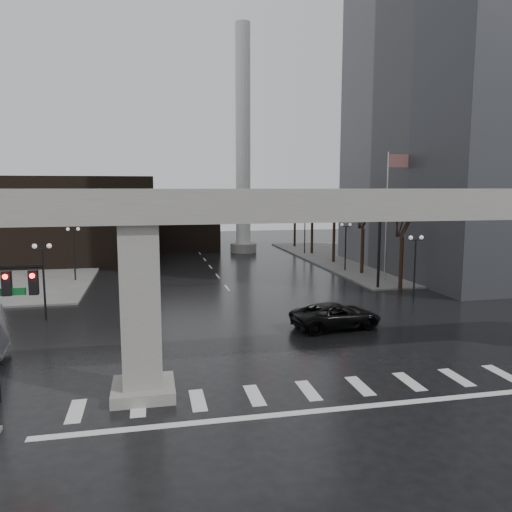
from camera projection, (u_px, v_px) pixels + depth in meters
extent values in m
plane|color=black|center=(302.00, 382.00, 22.62)|extent=(160.00, 160.00, 0.00)
cube|color=slate|center=(414.00, 257.00, 62.90)|extent=(28.00, 36.00, 0.15)
cube|color=gray|center=(304.00, 205.00, 21.54)|extent=(48.00, 2.20, 1.40)
cube|color=gray|center=(141.00, 311.00, 20.67)|extent=(1.60, 1.60, 7.30)
cube|color=gray|center=(144.00, 390.00, 21.13)|extent=(2.60, 2.60, 0.50)
cube|color=slate|center=(491.00, 67.00, 50.80)|extent=(22.00, 26.00, 42.00)
cube|color=black|center=(86.00, 219.00, 59.72)|extent=(16.00, 14.00, 10.00)
cube|color=black|center=(181.00, 221.00, 72.04)|extent=(10.00, 10.00, 8.00)
cylinder|color=silver|center=(243.00, 141.00, 66.40)|extent=(2.00, 2.00, 30.00)
cylinder|color=gray|center=(243.00, 248.00, 68.35)|extent=(3.60, 3.60, 1.20)
cylinder|color=black|center=(379.00, 243.00, 42.96)|extent=(0.24, 0.24, 8.00)
cylinder|color=black|center=(313.00, 207.00, 41.28)|extent=(12.00, 0.18, 0.18)
cube|color=black|center=(347.00, 214.00, 41.99)|extent=(0.35, 0.30, 1.00)
cube|color=black|center=(308.00, 215.00, 41.26)|extent=(0.35, 0.30, 1.00)
cube|color=black|center=(267.00, 215.00, 40.53)|extent=(0.35, 0.30, 1.00)
sphere|color=#FF0C05|center=(348.00, 211.00, 41.77)|extent=(0.20, 0.20, 0.20)
cube|color=#0C5422|center=(364.00, 209.00, 42.24)|extent=(1.80, 0.05, 0.35)
cube|color=#0C5422|center=(290.00, 209.00, 40.89)|extent=(1.80, 0.05, 0.35)
cylinder|color=black|center=(16.00, 267.00, 19.89)|extent=(2.00, 0.14, 0.14)
cube|color=black|center=(7.00, 283.00, 19.90)|extent=(0.35, 0.30, 1.00)
cube|color=black|center=(34.00, 282.00, 20.11)|extent=(0.35, 0.30, 1.00)
cube|color=#0C5422|center=(5.00, 292.00, 19.92)|extent=(1.60, 0.05, 0.30)
cylinder|color=silver|center=(386.00, 218.00, 46.24)|extent=(0.12, 0.12, 12.00)
cube|color=red|center=(398.00, 161.00, 45.75)|extent=(2.00, 0.03, 1.20)
cylinder|color=black|center=(415.00, 270.00, 38.67)|extent=(0.14, 0.14, 4.80)
cube|color=black|center=(416.00, 240.00, 38.35)|extent=(0.90, 0.06, 0.06)
sphere|color=silver|center=(411.00, 238.00, 38.23)|extent=(0.32, 0.32, 0.32)
sphere|color=silver|center=(421.00, 237.00, 38.42)|extent=(0.32, 0.32, 0.32)
cylinder|color=black|center=(345.00, 249.00, 52.23)|extent=(0.14, 0.14, 4.80)
cube|color=black|center=(346.00, 227.00, 51.91)|extent=(0.90, 0.06, 0.06)
sphere|color=silver|center=(342.00, 225.00, 51.79)|extent=(0.32, 0.32, 0.32)
sphere|color=silver|center=(350.00, 225.00, 51.98)|extent=(0.32, 0.32, 0.32)
cylinder|color=black|center=(305.00, 236.00, 65.79)|extent=(0.14, 0.14, 4.80)
cube|color=black|center=(305.00, 219.00, 65.48)|extent=(0.90, 0.06, 0.06)
sphere|color=silver|center=(302.00, 217.00, 65.35)|extent=(0.32, 0.32, 0.32)
sphere|color=silver|center=(308.00, 217.00, 65.54)|extent=(0.32, 0.32, 0.32)
cylinder|color=black|center=(44.00, 284.00, 33.05)|extent=(0.14, 0.14, 4.80)
cube|color=black|center=(42.00, 249.00, 32.73)|extent=(0.90, 0.06, 0.06)
sphere|color=silver|center=(35.00, 246.00, 32.61)|extent=(0.32, 0.32, 0.32)
sphere|color=silver|center=(49.00, 246.00, 32.80)|extent=(0.32, 0.32, 0.32)
cylinder|color=black|center=(74.00, 256.00, 46.61)|extent=(0.14, 0.14, 4.80)
cube|color=black|center=(73.00, 231.00, 46.29)|extent=(0.90, 0.06, 0.06)
sphere|color=silver|center=(68.00, 229.00, 46.17)|extent=(0.32, 0.32, 0.32)
sphere|color=silver|center=(78.00, 229.00, 46.36)|extent=(0.32, 0.32, 0.32)
cylinder|color=black|center=(91.00, 241.00, 60.17)|extent=(0.14, 0.14, 4.80)
cube|color=black|center=(90.00, 221.00, 59.85)|extent=(0.90, 0.06, 0.06)
sphere|color=silver|center=(86.00, 220.00, 59.73)|extent=(0.32, 0.32, 0.32)
sphere|color=silver|center=(94.00, 220.00, 59.92)|extent=(0.32, 0.32, 0.32)
cylinder|color=black|center=(401.00, 264.00, 42.77)|extent=(0.34, 0.34, 4.55)
cylinder|color=black|center=(403.00, 220.00, 42.26)|extent=(0.12, 1.52, 2.98)
cylinder|color=black|center=(407.00, 223.00, 42.64)|extent=(0.83, 1.14, 2.51)
cylinder|color=black|center=(362.00, 252.00, 50.51)|extent=(0.34, 0.34, 4.66)
cylinder|color=black|center=(363.00, 214.00, 49.99)|extent=(0.12, 1.55, 3.05)
cylinder|color=black|center=(367.00, 216.00, 50.37)|extent=(0.85, 1.16, 2.57)
cylinder|color=black|center=(334.00, 243.00, 58.25)|extent=(0.34, 0.34, 4.76)
cylinder|color=black|center=(334.00, 209.00, 57.73)|extent=(0.12, 1.59, 3.11)
cylinder|color=black|center=(338.00, 211.00, 58.11)|extent=(0.86, 1.18, 2.62)
cylinder|color=black|center=(312.00, 236.00, 66.00)|extent=(0.34, 0.34, 4.87)
cylinder|color=black|center=(312.00, 206.00, 65.46)|extent=(0.12, 1.62, 3.18)
cylinder|color=black|center=(315.00, 207.00, 65.84)|extent=(0.88, 1.20, 2.68)
cylinder|color=black|center=(295.00, 231.00, 73.74)|extent=(0.34, 0.34, 4.97)
cylinder|color=black|center=(295.00, 203.00, 73.19)|extent=(0.12, 1.65, 3.25)
cylinder|color=black|center=(298.00, 205.00, 73.57)|extent=(0.89, 1.23, 2.74)
imported|color=black|center=(336.00, 316.00, 31.26)|extent=(6.00, 3.35, 1.59)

